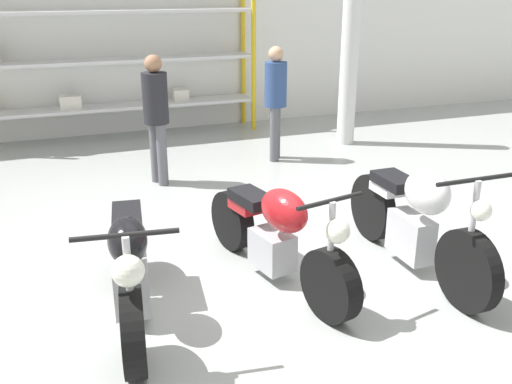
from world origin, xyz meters
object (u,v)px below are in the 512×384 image
(motorcycle_red, at_px, (277,234))
(motorcycle_black, at_px, (130,268))
(shelving_rack, at_px, (102,63))
(motorcycle_white, at_px, (416,219))
(person_browsing, at_px, (156,110))
(person_near_rack, at_px, (276,95))

(motorcycle_red, bearing_deg, motorcycle_black, -93.93)
(shelving_rack, height_order, motorcycle_black, shelving_rack)
(shelving_rack, height_order, motorcycle_white, shelving_rack)
(shelving_rack, bearing_deg, person_browsing, -81.92)
(motorcycle_black, xyz_separation_m, motorcycle_red, (1.28, 0.18, 0.00))
(motorcycle_white, height_order, person_browsing, person_browsing)
(person_browsing, xyz_separation_m, person_near_rack, (1.82, 0.47, -0.01))
(motorcycle_white, xyz_separation_m, person_near_rack, (0.13, 3.65, 0.47))
(motorcycle_red, height_order, person_browsing, person_browsing)
(shelving_rack, height_order, person_browsing, shelving_rack)
(shelving_rack, xyz_separation_m, person_browsing, (0.37, -2.58, -0.28))
(shelving_rack, bearing_deg, motorcycle_black, -94.73)
(person_near_rack, bearing_deg, shelving_rack, -13.96)
(motorcycle_red, height_order, person_near_rack, person_near_rack)
(motorcycle_white, distance_m, person_near_rack, 3.68)
(shelving_rack, relative_size, motorcycle_black, 2.40)
(motorcycle_red, bearing_deg, person_near_rack, 146.10)
(person_near_rack, bearing_deg, motorcycle_white, 118.07)
(motorcycle_red, xyz_separation_m, motorcycle_white, (1.25, -0.25, 0.06))
(motorcycle_black, relative_size, person_browsing, 1.19)
(motorcycle_black, bearing_deg, person_browsing, 172.60)
(motorcycle_red, relative_size, person_browsing, 1.26)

